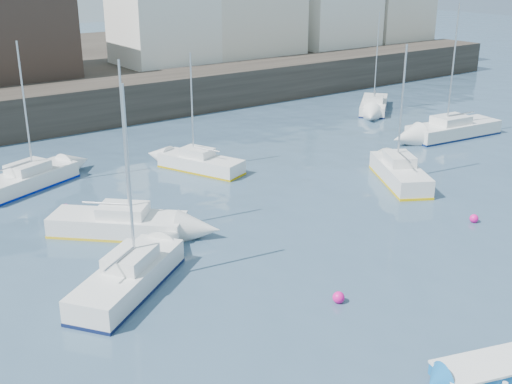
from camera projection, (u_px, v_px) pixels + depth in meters
water at (464, 334)px, 21.61m from camera, size 220.00×220.00×0.00m
quay_wall at (76, 105)px, 47.74m from camera, size 90.00×5.00×3.00m
land_strip at (7, 73)px, 61.48m from camera, size 90.00×32.00×2.80m
bldg_east_d at (162, 11)px, 56.68m from camera, size 11.14×11.14×8.95m
blue_dinghy at (487, 371)px, 19.10m from camera, size 3.50×2.28×0.62m
sailboat_a at (128, 277)px, 24.23m from camera, size 5.99×5.08×7.81m
sailboat_b at (118, 223)px, 29.19m from camera, size 5.83×5.66×7.92m
sailboat_c at (400, 173)px, 35.81m from camera, size 4.42×5.93×7.58m
sailboat_d at (453, 129)px, 44.95m from camera, size 7.33×3.02×9.09m
sailboat_f at (200, 163)px, 37.86m from camera, size 3.59×5.54×6.88m
sailboat_g at (374, 105)px, 52.81m from camera, size 5.99×5.61×7.88m
sailboat_h at (25, 180)px, 34.87m from camera, size 6.40×4.23×7.88m
buoy_near at (338, 302)px, 23.56m from camera, size 0.45×0.45×0.45m
buoy_mid at (474, 222)px, 30.64m from camera, size 0.42×0.42×0.42m
buoy_far at (66, 212)px, 31.90m from camera, size 0.42×0.42×0.42m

